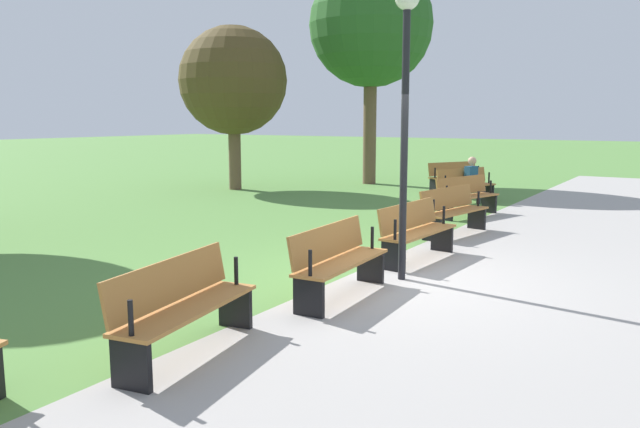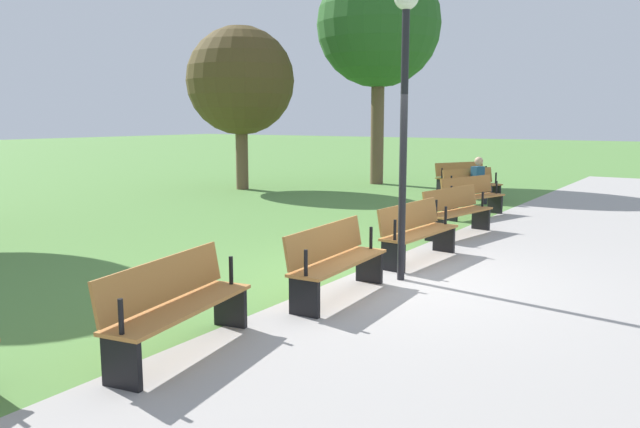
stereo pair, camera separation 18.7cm
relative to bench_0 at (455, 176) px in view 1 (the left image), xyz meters
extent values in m
plane|color=#54843D|center=(10.31, 2.76, -0.47)|extent=(120.00, 120.00, 0.00)
cube|color=#A39E99|center=(10.31, 4.37, -0.47)|extent=(35.87, 4.23, 0.01)
cube|color=#B27538|center=(0.03, 0.06, -0.03)|extent=(1.78, 1.27, 0.04)
cube|color=#B27538|center=(-0.06, -0.11, 0.22)|extent=(1.61, 0.97, 0.40)
cube|color=black|center=(-0.69, 0.47, -0.26)|extent=(0.24, 0.36, 0.43)
cylinder|color=black|center=(-0.68, 0.49, 0.14)|extent=(0.06, 0.06, 0.30)
cube|color=black|center=(0.76, -0.35, -0.26)|extent=(0.24, 0.36, 0.43)
cylinder|color=black|center=(0.77, -0.33, 0.14)|extent=(0.06, 0.06, 0.30)
cube|color=#B27538|center=(2.18, 1.11, -0.03)|extent=(1.82, 1.10, 0.04)
cube|color=#B27538|center=(2.10, 0.93, 0.22)|extent=(1.69, 0.80, 0.40)
cube|color=black|center=(1.40, 1.44, -0.26)|extent=(0.20, 0.37, 0.43)
cylinder|color=black|center=(1.41, 1.46, 0.14)|extent=(0.06, 0.06, 0.30)
cube|color=black|center=(2.95, 0.79, -0.26)|extent=(0.20, 0.37, 0.43)
cylinder|color=black|center=(2.95, 0.81, 0.14)|extent=(0.06, 0.06, 0.30)
cube|color=#B27538|center=(4.42, 1.92, -0.03)|extent=(1.84, 0.93, 0.04)
cube|color=#B27538|center=(4.37, 1.72, 0.22)|extent=(1.75, 0.61, 0.40)
cube|color=black|center=(3.62, 2.15, -0.26)|extent=(0.16, 0.38, 0.43)
cylinder|color=black|center=(3.63, 2.17, 0.14)|extent=(0.05, 0.05, 0.30)
cube|color=black|center=(5.23, 1.68, -0.26)|extent=(0.16, 0.38, 0.43)
cylinder|color=black|center=(5.23, 1.70, 0.14)|extent=(0.05, 0.05, 0.30)
cube|color=#B27538|center=(6.75, 2.46, -0.03)|extent=(1.84, 0.74, 0.04)
cube|color=#B27538|center=(6.71, 2.26, 0.22)|extent=(1.79, 0.41, 0.40)
cube|color=black|center=(5.92, 2.60, -0.26)|extent=(0.12, 0.38, 0.43)
cylinder|color=black|center=(5.93, 2.62, 0.14)|extent=(0.05, 0.05, 0.30)
cube|color=black|center=(7.57, 2.31, -0.26)|extent=(0.12, 0.38, 0.43)
cylinder|color=black|center=(7.57, 2.33, 0.14)|extent=(0.05, 0.05, 0.30)
cube|color=#B27538|center=(9.12, 2.73, -0.03)|extent=(1.82, 0.54, 0.04)
cube|color=#B27538|center=(9.11, 2.53, 0.22)|extent=(1.80, 0.21, 0.40)
cube|color=black|center=(8.28, 2.78, -0.26)|extent=(0.08, 0.38, 0.43)
cylinder|color=black|center=(8.28, 2.80, 0.14)|extent=(0.05, 0.05, 0.30)
cube|color=black|center=(9.95, 2.68, -0.26)|extent=(0.08, 0.38, 0.43)
cylinder|color=black|center=(9.95, 2.70, 0.14)|extent=(0.05, 0.05, 0.30)
cube|color=#B27538|center=(11.50, 2.73, -0.03)|extent=(1.82, 0.54, 0.04)
cube|color=#B27538|center=(11.51, 2.53, 0.22)|extent=(1.80, 0.21, 0.40)
cube|color=black|center=(10.67, 2.68, -0.26)|extent=(0.08, 0.38, 0.43)
cylinder|color=black|center=(10.67, 2.70, 0.14)|extent=(0.05, 0.05, 0.30)
cube|color=black|center=(12.34, 2.78, -0.26)|extent=(0.08, 0.38, 0.43)
cylinder|color=black|center=(12.34, 2.80, 0.14)|extent=(0.05, 0.05, 0.30)
cube|color=#B27538|center=(13.87, 2.46, -0.03)|extent=(1.84, 0.74, 0.04)
cube|color=#B27538|center=(13.91, 2.26, 0.22)|extent=(1.79, 0.41, 0.40)
cube|color=black|center=(13.05, 2.31, -0.26)|extent=(0.12, 0.38, 0.43)
cylinder|color=black|center=(13.05, 2.33, 0.14)|extent=(0.05, 0.05, 0.30)
cube|color=black|center=(14.70, 2.60, -0.26)|extent=(0.12, 0.38, 0.43)
cylinder|color=black|center=(14.70, 2.62, 0.14)|extent=(0.05, 0.05, 0.30)
cube|color=navy|center=(2.01, 1.16, 0.23)|extent=(0.37, 0.31, 0.50)
sphere|color=tan|center=(2.02, 1.18, 0.62)|extent=(0.22, 0.22, 0.22)
cylinder|color=#23232D|center=(2.00, 1.36, -0.04)|extent=(0.26, 0.38, 0.13)
cylinder|color=#23232D|center=(2.07, 1.53, -0.26)|extent=(0.14, 0.14, 0.43)
cylinder|color=#23232D|center=(2.17, 1.29, -0.04)|extent=(0.26, 0.38, 0.13)
cylinder|color=#23232D|center=(2.24, 1.46, -0.26)|extent=(0.14, 0.14, 0.43)
cylinder|color=brown|center=(-0.77, -3.30, 1.48)|extent=(0.44, 0.44, 3.92)
sphere|color=#285B23|center=(-0.77, -3.30, 4.76)|extent=(4.07, 4.07, 4.07)
cylinder|color=brown|center=(2.98, -6.06, 0.66)|extent=(0.38, 0.38, 2.26)
sphere|color=#4C3D1E|center=(2.98, -6.06, 2.86)|extent=(3.29, 3.29, 3.29)
cylinder|color=black|center=(10.31, 2.98, 1.32)|extent=(0.10, 0.10, 3.58)
camera|label=1|loc=(17.92, 6.42, 1.71)|focal=34.81mm
camera|label=2|loc=(17.82, 6.57, 1.71)|focal=34.81mm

